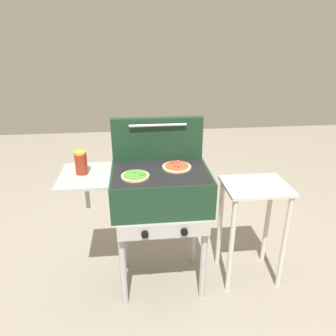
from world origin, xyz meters
name	(u,v)px	position (x,y,z in m)	size (l,w,h in m)	color
ground_plane	(161,280)	(0.00, 0.00, 0.00)	(8.00, 8.00, 0.00)	gray
grill	(159,191)	(-0.01, 0.00, 0.76)	(0.96, 0.53, 0.90)	#193823
grill_lid_open	(157,139)	(0.00, 0.21, 1.05)	(0.63, 0.08, 0.30)	#193823
pizza_veggie	(136,176)	(-0.16, -0.07, 0.91)	(0.18, 0.18, 0.03)	#E0C17F
pizza_pepperoni	(177,166)	(0.11, 0.04, 0.91)	(0.19, 0.19, 0.03)	beige
sauce_jar	(81,163)	(-0.50, 0.02, 0.97)	(0.08, 0.08, 0.15)	maroon
prep_table	(253,213)	(0.66, 0.00, 0.55)	(0.44, 0.36, 0.77)	beige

